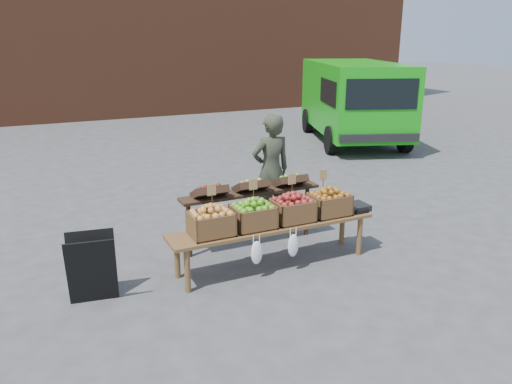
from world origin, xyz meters
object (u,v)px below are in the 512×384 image
display_bench (273,245)px  weighing_scale (355,207)px  crate_green_apples (329,204)px  crate_golden_apples (211,224)px  crate_red_apples (292,210)px  delivery_van (353,103)px  chalkboard_sign (92,268)px  vendor (271,170)px  back_table (251,210)px  crate_russet_pears (253,217)px

display_bench → weighing_scale: weighing_scale is taller
crate_green_apples → display_bench: bearing=180.0°
crate_golden_apples → crate_red_apples: 1.10m
delivery_van → weighing_scale: bearing=-105.6°
chalkboard_sign → crate_green_apples: size_ratio=1.58×
vendor → crate_red_apples: size_ratio=3.46×
delivery_van → crate_red_apples: delivery_van is taller
back_table → weighing_scale: 1.42m
weighing_scale → display_bench: bearing=180.0°
display_bench → crate_red_apples: crate_red_apples is taller
display_bench → crate_green_apples: (0.82, 0.00, 0.42)m
crate_russet_pears → display_bench: bearing=0.0°
back_table → crate_russet_pears: bearing=-112.8°
delivery_van → crate_golden_apples: size_ratio=9.61×
back_table → crate_russet_pears: (-0.30, -0.72, 0.19)m
display_bench → weighing_scale: size_ratio=7.94×
delivery_van → crate_golden_apples: delivery_van is taller
delivery_van → crate_red_apples: (-5.36, -6.13, -0.37)m
crate_red_apples → weighing_scale: crate_red_apples is taller
crate_red_apples → weighing_scale: (0.97, 0.00, -0.10)m
delivery_van → crate_russet_pears: bearing=-114.0°
crate_russet_pears → weighing_scale: bearing=0.0°
chalkboard_sign → display_bench: (2.20, -0.06, -0.11)m
vendor → chalkboard_sign: size_ratio=2.19×
delivery_van → chalkboard_sign: delivery_van is taller
crate_russet_pears → weighing_scale: (1.52, 0.00, -0.10)m
crate_golden_apples → crate_russet_pears: (0.55, 0.00, 0.00)m
vendor → display_bench: (-0.66, -1.36, -0.58)m
crate_russet_pears → weighing_scale: crate_russet_pears is taller
delivery_van → weighing_scale: 7.55m
vendor → display_bench: 1.62m
back_table → crate_red_apples: (0.25, -0.72, 0.19)m
chalkboard_sign → back_table: (2.23, 0.66, 0.12)m
delivery_van → crate_russet_pears: (-5.91, -6.13, -0.37)m
crate_red_apples → back_table: bearing=108.9°
back_table → crate_russet_pears: size_ratio=4.20×
vendor → crate_russet_pears: 1.65m
vendor → chalkboard_sign: (-2.86, -1.29, -0.47)m
crate_red_apples → weighing_scale: 0.98m
back_table → delivery_van: bearing=44.0°
vendor → crate_golden_apples: size_ratio=3.46×
back_table → crate_golden_apples: 1.13m
back_table → display_bench: 0.76m
delivery_van → crate_russet_pears: 8.52m
delivery_van → display_bench: bearing=-112.6°
delivery_van → vendor: (-4.97, -4.78, -0.21)m
chalkboard_sign → delivery_van: bearing=46.6°
crate_russet_pears → vendor: bearing=55.4°
crate_golden_apples → weighing_scale: (2.07, 0.00, -0.10)m
back_table → crate_green_apples: back_table is taller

